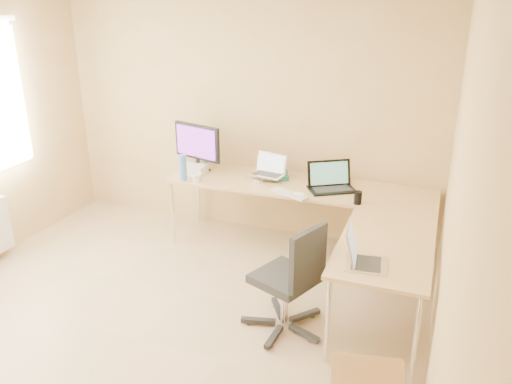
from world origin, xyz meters
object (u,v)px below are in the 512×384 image
(keyboard, at_px, (289,194))
(laptop_return, at_px, (367,251))
(monitor, at_px, (197,148))
(desk_fan, at_px, (207,158))
(laptop_black, at_px, (332,177))
(mug, at_px, (197,178))
(desk_main, at_px, (298,218))
(desk_return, at_px, (382,285))
(water_bottle, at_px, (183,168))
(laptop_center, at_px, (268,165))
(office_chair, at_px, (285,272))

(keyboard, bearing_deg, laptop_return, -27.10)
(monitor, height_order, desk_fan, monitor)
(laptop_black, distance_m, mug, 1.34)
(monitor, distance_m, laptop_return, 2.47)
(desk_main, xyz_separation_m, desk_return, (0.98, -1.00, 0.00))
(monitor, distance_m, water_bottle, 0.36)
(water_bottle, bearing_deg, monitor, 90.00)
(laptop_center, height_order, mug, laptop_center)
(laptop_return, bearing_deg, desk_fan, 45.22)
(laptop_center, bearing_deg, keyboard, -34.86)
(laptop_black, relative_size, desk_fan, 1.79)
(laptop_black, distance_m, water_bottle, 1.49)
(laptop_return, bearing_deg, office_chair, 74.89)
(desk_return, distance_m, desk_fan, 2.39)
(mug, height_order, office_chair, office_chair)
(desk_main, xyz_separation_m, laptop_return, (0.88, -1.39, 0.48))
(laptop_black, bearing_deg, keyboard, -174.89)
(laptop_center, bearing_deg, water_bottle, -147.05)
(desk_main, distance_m, mug, 1.10)
(desk_return, bearing_deg, mug, 160.20)
(desk_fan, bearing_deg, laptop_return, -23.94)
(laptop_black, xyz_separation_m, laptop_return, (0.54, -1.35, -0.02))
(monitor, bearing_deg, desk_return, -9.95)
(laptop_center, distance_m, water_bottle, 0.86)
(monitor, xyz_separation_m, water_bottle, (0.00, -0.34, -0.12))
(keyboard, height_order, laptop_return, laptop_return)
(laptop_center, relative_size, keyboard, 0.83)
(water_bottle, bearing_deg, desk_fan, 82.44)
(keyboard, xyz_separation_m, office_chair, (0.27, -1.00, -0.24))
(laptop_black, bearing_deg, water_bottle, 158.56)
(desk_return, height_order, mug, mug)
(desk_main, height_order, laptop_center, laptop_center)
(desk_main, height_order, water_bottle, water_bottle)
(desk_return, relative_size, laptop_black, 3.03)
(water_bottle, distance_m, laptop_return, 2.29)
(desk_fan, xyz_separation_m, office_chair, (1.33, -1.45, -0.35))
(office_chair, bearing_deg, desk_return, 45.39)
(laptop_center, xyz_separation_m, water_bottle, (-0.79, -0.33, -0.02))
(laptop_center, distance_m, desk_fan, 0.74)
(monitor, xyz_separation_m, keyboard, (1.12, -0.34, -0.24))
(laptop_return, bearing_deg, water_bottle, 54.89)
(mug, bearing_deg, water_bottle, 180.00)
(desk_return, xyz_separation_m, monitor, (-2.10, 1.04, 0.62))
(desk_return, xyz_separation_m, keyboard, (-0.98, 0.70, 0.37))
(keyboard, height_order, water_bottle, water_bottle)
(desk_return, relative_size, keyboard, 3.28)
(laptop_center, bearing_deg, desk_fan, -178.53)
(mug, height_order, desk_fan, desk_fan)
(desk_return, distance_m, laptop_black, 1.25)
(desk_return, bearing_deg, laptop_center, 141.79)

